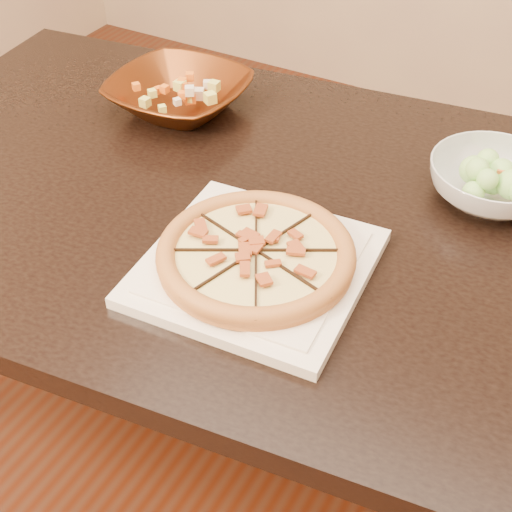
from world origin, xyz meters
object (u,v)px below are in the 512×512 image
object	(u,v)px
pizza	(256,254)
salad_bowl	(493,182)
plate	(256,266)
dining_table	(234,244)
bronze_bowl	(179,95)

from	to	relation	value
pizza	salad_bowl	distance (m)	0.42
plate	salad_bowl	bearing A→B (deg)	54.78
dining_table	bronze_bowl	xyz separation A→B (m)	(-0.23, 0.19, 0.14)
plate	bronze_bowl	world-z (taller)	bronze_bowl
dining_table	salad_bowl	xyz separation A→B (m)	(0.37, 0.19, 0.14)
plate	bronze_bowl	size ratio (longest dim) A/B	1.27
dining_table	salad_bowl	world-z (taller)	salad_bowl
dining_table	pizza	world-z (taller)	pizza
dining_table	plate	world-z (taller)	plate
plate	pizza	bearing A→B (deg)	144.09
bronze_bowl	salad_bowl	distance (m)	0.60
bronze_bowl	salad_bowl	size ratio (longest dim) A/B	1.24
pizza	salad_bowl	bearing A→B (deg)	54.77
plate	bronze_bowl	distance (m)	0.49
bronze_bowl	salad_bowl	bearing A→B (deg)	0.35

